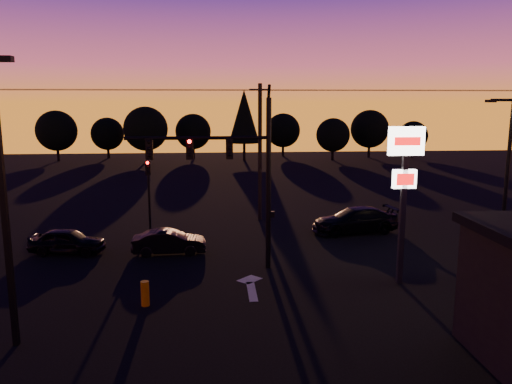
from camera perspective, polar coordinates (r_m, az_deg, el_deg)
ground at (r=20.29m, az=-1.70°, el=-12.36°), size 120.00×120.00×0.00m
lane_arrow at (r=21.86m, az=-0.60°, el=-10.63°), size 1.20×3.10×0.01m
traffic_signal_mast at (r=22.90m, az=-2.54°, el=3.05°), size 6.79×0.52×8.58m
secondary_signal at (r=30.87m, az=-12.18°, el=0.80°), size 0.30×0.31×4.35m
parking_lot_light at (r=17.21m, az=-27.02°, el=0.68°), size 1.25×0.30×9.14m
pylon_sign at (r=21.91m, az=16.63°, el=2.25°), size 1.50×0.28×6.80m
streetlight at (r=28.61m, az=26.66°, el=2.37°), size 1.55×0.35×8.00m
utility_pole_1 at (r=33.00m, az=0.45°, el=4.66°), size 1.40×0.26×9.00m
power_wires at (r=32.86m, az=0.46°, el=11.57°), size 36.00×1.22×0.07m
bollard at (r=20.16m, az=-12.56°, el=-11.26°), size 0.33×0.33×0.98m
tree_0 at (r=71.96m, az=-21.84°, el=6.52°), size 5.36×5.36×6.74m
tree_1 at (r=73.41m, az=-16.62°, el=6.39°), size 4.54×4.54×5.71m
tree_2 at (r=67.41m, az=-12.50°, el=7.07°), size 5.77×5.78×7.26m
tree_3 at (r=70.90m, az=-7.20°, el=6.86°), size 4.95×4.95×6.22m
tree_4 at (r=67.86m, az=-1.37°, el=8.64°), size 4.18×4.18×9.50m
tree_5 at (r=73.50m, az=3.12°, el=7.04°), size 4.95×4.95×6.22m
tree_6 at (r=68.73m, az=8.79°, el=6.46°), size 4.54×4.54×5.71m
tree_7 at (r=73.18m, az=12.87°, el=7.04°), size 5.36×5.36×6.74m
tree_8 at (r=74.33m, az=17.51°, el=6.14°), size 4.12×4.12×5.19m
car_left at (r=27.91m, az=-20.75°, el=-5.27°), size 4.03×2.07×1.31m
car_mid at (r=26.49m, az=-9.89°, el=-5.63°), size 3.83×1.44×1.25m
car_right at (r=30.81m, az=11.24°, el=-3.17°), size 5.50×2.89×1.52m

